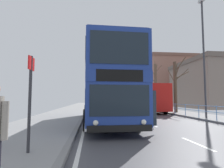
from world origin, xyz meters
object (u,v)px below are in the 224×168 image
(double_decker_bus_main, at_px, (106,87))
(background_building_00, at_px, (212,84))
(bare_tree_far_00, at_px, (176,85))
(background_building_01, at_px, (168,81))
(bus_stop_sign_near, at_px, (30,92))
(background_bus_far_lane, at_px, (146,98))
(street_lamp_far_side, at_px, (204,49))
(bare_tree_far_01, at_px, (155,85))

(double_decker_bus_main, relative_size, background_building_00, 0.75)
(bare_tree_far_00, xyz_separation_m, background_building_01, (10.96, 27.80, 3.24))
(bare_tree_far_00, bearing_deg, bus_stop_sign_near, -127.04)
(double_decker_bus_main, relative_size, background_bus_far_lane, 1.05)
(background_building_01, bearing_deg, street_lamp_far_side, -108.75)
(double_decker_bus_main, xyz_separation_m, bare_tree_far_01, (8.58, 15.03, 1.32))
(background_building_00, bearing_deg, bare_tree_far_00, -136.09)
(bare_tree_far_00, distance_m, bare_tree_far_01, 7.64)
(background_bus_far_lane, bearing_deg, background_building_01, 61.67)
(bus_stop_sign_near, bearing_deg, street_lamp_far_side, 38.40)
(bus_stop_sign_near, xyz_separation_m, street_lamp_far_side, (10.14, 8.04, 3.66))
(street_lamp_far_side, height_order, bare_tree_far_01, street_lamp_far_side)
(bare_tree_far_00, relative_size, background_building_00, 0.43)
(double_decker_bus_main, bearing_deg, street_lamp_far_side, 9.67)
(bare_tree_far_00, height_order, background_building_00, background_building_00)
(street_lamp_far_side, distance_m, background_building_00, 22.22)
(background_bus_far_lane, relative_size, street_lamp_far_side, 1.06)
(background_bus_far_lane, xyz_separation_m, background_building_01, (13.52, 25.07, 4.62))
(double_decker_bus_main, bearing_deg, bare_tree_far_01, 60.29)
(double_decker_bus_main, bearing_deg, background_building_00, 43.30)
(bare_tree_far_01, xyz_separation_m, background_building_01, (10.53, 20.19, 2.68))
(background_building_00, bearing_deg, background_bus_far_lane, -148.40)
(background_bus_far_lane, height_order, background_building_00, background_building_00)
(double_decker_bus_main, xyz_separation_m, background_building_01, (19.11, 35.22, 4.00))
(bus_stop_sign_near, height_order, bare_tree_far_01, bare_tree_far_01)
(bus_stop_sign_near, distance_m, bare_tree_far_00, 17.80)
(background_bus_far_lane, height_order, background_building_01, background_building_01)
(street_lamp_far_side, height_order, bare_tree_far_00, street_lamp_far_side)
(street_lamp_far_side, bearing_deg, bare_tree_far_00, 84.86)
(background_building_00, distance_m, background_building_01, 16.09)
(bare_tree_far_01, bearing_deg, double_decker_bus_main, -119.71)
(double_decker_bus_main, relative_size, street_lamp_far_side, 1.12)
(bare_tree_far_00, bearing_deg, double_decker_bus_main, -137.65)
(bus_stop_sign_near, relative_size, bare_tree_far_00, 0.43)
(bare_tree_far_00, height_order, bare_tree_far_01, bare_tree_far_01)
(double_decker_bus_main, height_order, street_lamp_far_side, street_lamp_far_side)
(bus_stop_sign_near, height_order, background_building_00, background_building_00)
(bare_tree_far_01, xyz_separation_m, background_building_00, (11.94, 4.30, 0.58))
(background_bus_far_lane, bearing_deg, background_building_00, 31.60)
(street_lamp_far_side, relative_size, background_building_00, 0.67)
(double_decker_bus_main, bearing_deg, background_building_01, 61.52)
(background_bus_far_lane, xyz_separation_m, background_building_00, (14.92, 9.18, 2.53))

